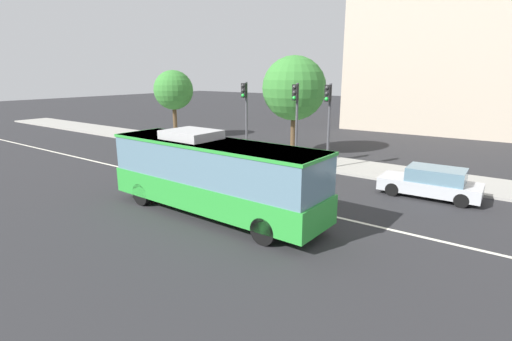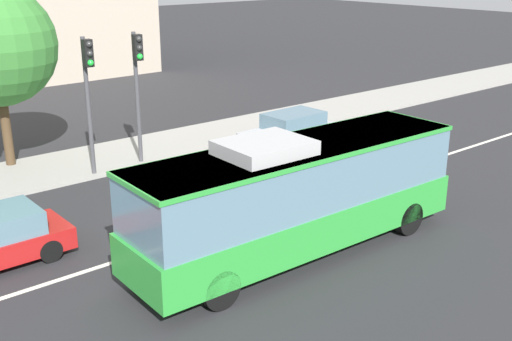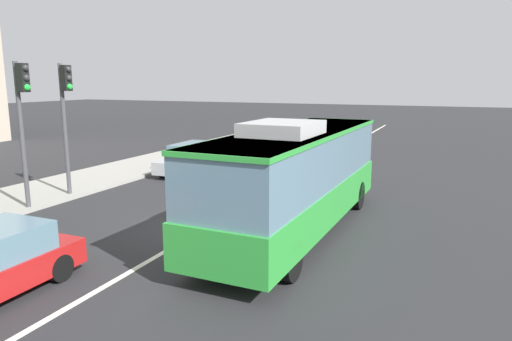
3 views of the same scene
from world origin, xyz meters
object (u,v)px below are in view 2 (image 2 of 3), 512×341
object	(u,v)px
sedan_silver	(291,130)
traffic_light_far_corner	(88,83)
traffic_light_mid_block	(138,76)
transit_bus	(298,192)

from	to	relation	value
sedan_silver	traffic_light_far_corner	size ratio (longest dim) A/B	0.88
traffic_light_far_corner	sedan_silver	bearing A→B (deg)	75.97
traffic_light_mid_block	traffic_light_far_corner	distance (m)	2.09
transit_bus	traffic_light_far_corner	world-z (taller)	traffic_light_far_corner
transit_bus	sedan_silver	distance (m)	10.46
transit_bus	traffic_light_mid_block	bearing A→B (deg)	88.11
transit_bus	traffic_light_mid_block	xyz separation A→B (m)	(0.55, 9.53, 1.75)
sedan_silver	traffic_light_far_corner	xyz separation A→B (m)	(-8.42, 1.54, 2.84)
traffic_light_far_corner	transit_bus	bearing A→B (deg)	5.66
traffic_light_mid_block	traffic_light_far_corner	xyz separation A→B (m)	(-2.09, -0.18, 0.00)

